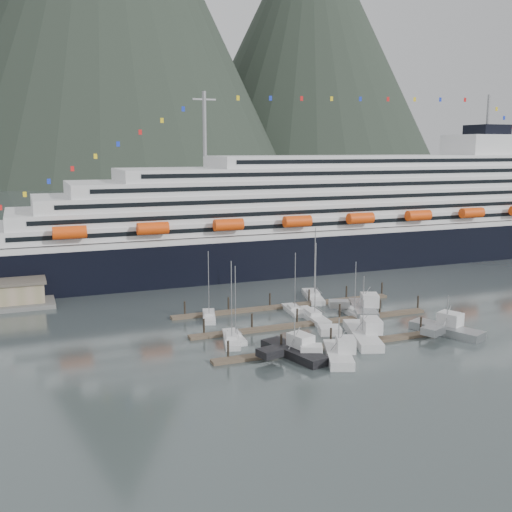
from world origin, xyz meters
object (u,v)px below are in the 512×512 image
object	(u,v)px
sailboat_a	(234,337)
trawler_c	(361,334)
sailboat_g	(313,297)
sailboat_f	(293,311)
sailboat_h	(353,312)
sailboat_d	(312,316)
sailboat_e	(209,317)
trawler_a	(294,351)
trawler_d	(446,329)
sailboat_b	(231,340)
cruise_ship	(342,221)
trawler_e	(362,308)
trawler_b	(337,353)

from	to	relation	value
sailboat_a	trawler_c	size ratio (longest dim) A/B	0.87
sailboat_g	sailboat_f	bearing A→B (deg)	150.02
sailboat_h	trawler_c	distance (m)	15.53
sailboat_d	sailboat_f	world-z (taller)	sailboat_d
sailboat_f	trawler_c	world-z (taller)	sailboat_f
sailboat_e	sailboat_f	xyz separation A→B (m)	(16.96, -1.98, -0.00)
sailboat_a	sailboat_g	distance (m)	32.29
sailboat_a	sailboat_h	bearing A→B (deg)	-72.93
trawler_c	sailboat_d	bearing A→B (deg)	27.05
trawler_a	trawler_c	xyz separation A→B (m)	(14.50, 3.50, 0.05)
sailboat_f	sailboat_h	size ratio (longest dim) A/B	1.13
trawler_d	sailboat_b	bearing A→B (deg)	51.60
cruise_ship	sailboat_d	distance (m)	60.19
trawler_a	sailboat_f	bearing A→B (deg)	-39.91
trawler_a	sailboat_g	bearing A→B (deg)	-46.60
cruise_ship	sailboat_f	distance (m)	56.92
trawler_c	sailboat_g	bearing A→B (deg)	8.40
sailboat_a	sailboat_f	distance (m)	20.44
trawler_a	trawler_c	bearing A→B (deg)	-91.26
sailboat_b	sailboat_d	world-z (taller)	sailboat_d
sailboat_d	trawler_e	distance (m)	11.14
trawler_e	sailboat_e	bearing A→B (deg)	98.44
sailboat_e	trawler_a	size ratio (longest dim) A/B	1.03
sailboat_b	sailboat_g	distance (m)	33.82
sailboat_a	trawler_b	bearing A→B (deg)	-137.72
sailboat_a	sailboat_h	size ratio (longest dim) A/B	1.20
trawler_c	sailboat_e	bearing A→B (deg)	62.14
sailboat_g	sailboat_h	world-z (taller)	sailboat_g
trawler_c	trawler_d	distance (m)	15.64
trawler_a	trawler_b	xyz separation A→B (m)	(5.86, -3.57, 0.01)
cruise_ship	sailboat_g	bearing A→B (deg)	-127.25
sailboat_e	sailboat_f	world-z (taller)	sailboat_e
trawler_d	sailboat_g	bearing A→B (deg)	-5.13
trawler_b	trawler_e	distance (m)	27.73
sailboat_g	trawler_e	size ratio (longest dim) A/B	1.24
sailboat_g	trawler_b	xyz separation A→B (m)	(-13.57, -34.94, 0.46)
sailboat_g	trawler_c	world-z (taller)	sailboat_g
sailboat_b	trawler_c	bearing A→B (deg)	-91.98
sailboat_b	trawler_e	world-z (taller)	sailboat_b
sailboat_h	trawler_a	xyz separation A→B (m)	(-21.08, -17.55, 0.50)
sailboat_a	sailboat_g	xyz separation A→B (m)	(25.30, 20.06, 0.04)
sailboat_a	sailboat_h	distance (m)	27.67
sailboat_f	trawler_b	world-z (taller)	sailboat_f
sailboat_d	sailboat_f	xyz separation A→B (m)	(-1.51, 5.32, -0.03)
trawler_a	trawler_e	distance (m)	29.48
sailboat_f	trawler_d	world-z (taller)	sailboat_f
sailboat_h	trawler_e	size ratio (longest dim) A/B	0.84
sailboat_b	sailboat_g	world-z (taller)	sailboat_g
sailboat_f	trawler_c	bearing A→B (deg)	-162.89
sailboat_e	trawler_c	xyz separation A→B (m)	(20.64, -21.60, 0.54)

